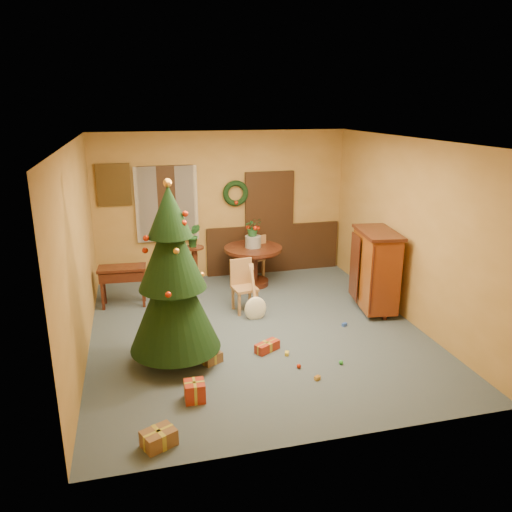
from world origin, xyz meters
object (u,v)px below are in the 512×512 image
object	(u,v)px
writing_desk	(123,276)
sideboard	(376,268)
christmas_tree	(173,280)
chair_near	(243,283)
dining_table	(253,259)

from	to	relation	value
writing_desk	sideboard	size ratio (longest dim) A/B	0.59
christmas_tree	writing_desk	world-z (taller)	christmas_tree
chair_near	sideboard	world-z (taller)	sideboard
writing_desk	sideboard	xyz separation A→B (m)	(4.14, -1.22, 0.21)
chair_near	writing_desk	size ratio (longest dim) A/B	1.08
sideboard	chair_near	bearing A→B (deg)	166.20
dining_table	christmas_tree	world-z (taller)	christmas_tree
chair_near	christmas_tree	world-z (taller)	christmas_tree
christmas_tree	writing_desk	size ratio (longest dim) A/B	3.05
chair_near	sideboard	xyz separation A→B (m)	(2.16, -0.53, 0.27)
dining_table	writing_desk	bearing A→B (deg)	-169.37
dining_table	sideboard	world-z (taller)	sideboard
christmas_tree	sideboard	world-z (taller)	christmas_tree
dining_table	writing_desk	distance (m)	2.48
dining_table	chair_near	bearing A→B (deg)	-111.64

